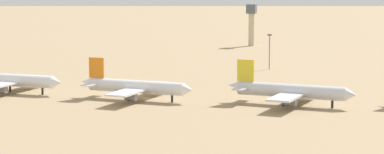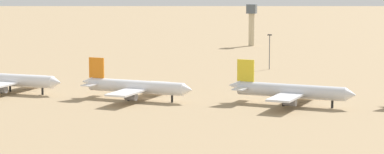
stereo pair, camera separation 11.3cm
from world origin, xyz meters
The scene contains 6 objects.
ground centered at (0.00, 0.00, 0.00)m, with size 4000.00×4000.00×0.00m, color #9E8460.
parked_jet_navy_2 centered at (-47.47, -0.93, 4.27)m, with size 39.47×33.31×13.03m.
parked_jet_orange_3 centered at (-2.10, -3.60, 4.17)m, with size 38.50×32.62×12.71m.
parked_jet_yellow_4 centered at (45.65, -0.45, 4.29)m, with size 39.59×33.66×13.09m.
control_tower centered at (-4.50, 191.21, 13.87)m, with size 5.20×5.20×22.99m.
light_pole_east centered at (24.14, 86.31, 8.46)m, with size 1.80×0.50×14.54m.
Camera 2 is at (79.02, -225.93, 38.09)m, focal length 71.88 mm.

